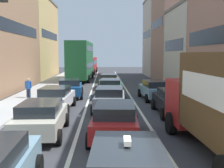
{
  "coord_description": "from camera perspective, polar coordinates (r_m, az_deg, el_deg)",
  "views": [
    {
      "loc": [
        -0.53,
        -5.83,
        3.52
      ],
      "look_at": [
        0.0,
        12.0,
        1.6
      ],
      "focal_mm": 44.75,
      "sensor_mm": 36.0,
      "label": 1
    }
  ],
  "objects": [
    {
      "name": "sedan_left_lane_third",
      "position": [
        17.82,
        -11.41,
        -2.77
      ],
      "size": [
        2.19,
        4.36,
        1.49
      ],
      "rotation": [
        0.0,
        0.0,
        1.53
      ],
      "color": "silver",
      "rests_on": "ground"
    },
    {
      "name": "lane_stripe_left",
      "position": [
        26.09,
        -4.26,
        -1.61
      ],
      "size": [
        0.16,
        60.0,
        0.01
      ],
      "primitive_type": "cube",
      "color": "silver",
      "rests_on": "ground"
    },
    {
      "name": "bus_mid_queue_primary",
      "position": [
        37.01,
        -6.4,
        5.04
      ],
      "size": [
        3.08,
        10.58,
        5.06
      ],
      "rotation": [
        0.0,
        0.0,
        1.54
      ],
      "color": "#1E6033",
      "rests_on": "ground"
    },
    {
      "name": "sidewalk_left",
      "position": [
        26.77,
        -15.02,
        -1.47
      ],
      "size": [
        2.6,
        64.0,
        0.14
      ],
      "primitive_type": "cube",
      "color": "#A9A9A9",
      "rests_on": "ground"
    },
    {
      "name": "sedan_centre_lane_fifth",
      "position": [
        28.52,
        -0.62,
        0.67
      ],
      "size": [
        2.22,
        4.38,
        1.49
      ],
      "rotation": [
        0.0,
        0.0,
        1.52
      ],
      "color": "#B29319",
      "rests_on": "ground"
    },
    {
      "name": "sedan_centre_lane_second",
      "position": [
        11.75,
        0.59,
        -7.25
      ],
      "size": [
        2.29,
        4.41,
        1.49
      ],
      "rotation": [
        0.0,
        0.0,
        1.51
      ],
      "color": "#A51E1E",
      "rests_on": "ground"
    },
    {
      "name": "sedan_right_lane_behind_truck",
      "position": [
        16.68,
        12.51,
        -3.4
      ],
      "size": [
        2.07,
        4.31,
        1.49
      ],
      "rotation": [
        0.0,
        0.0,
        1.57
      ],
      "color": "black",
      "rests_on": "ground"
    },
    {
      "name": "lane_stripe_right",
      "position": [
        26.16,
        3.2,
        -1.59
      ],
      "size": [
        0.16,
        60.0,
        0.01
      ],
      "primitive_type": "cube",
      "color": "silver",
      "rests_on": "ground"
    },
    {
      "name": "wagon_left_lane_second",
      "position": [
        12.53,
        -14.25,
        -6.6
      ],
      "size": [
        2.16,
        4.35,
        1.49
      ],
      "rotation": [
        0.0,
        0.0,
        1.6
      ],
      "color": "beige",
      "rests_on": "ground"
    },
    {
      "name": "pedestrian_near_kerb",
      "position": [
        22.62,
        -16.72,
        -0.65
      ],
      "size": [
        0.53,
        0.34,
        1.66
      ],
      "rotation": [
        0.0,
        0.0,
        4.49
      ],
      "color": "#262D47",
      "rests_on": "ground"
    },
    {
      "name": "coupe_centre_lane_fourth",
      "position": [
        22.86,
        -0.3,
        -0.7
      ],
      "size": [
        2.28,
        4.41,
        1.49
      ],
      "rotation": [
        0.0,
        0.0,
        1.51
      ],
      "color": "#19592D",
      "rests_on": "ground"
    },
    {
      "name": "wagon_right_lane_far",
      "position": [
        21.87,
        8.76,
        -1.08
      ],
      "size": [
        2.25,
        4.39,
        1.49
      ],
      "rotation": [
        0.0,
        0.0,
        1.62
      ],
      "color": "#759EB7",
      "rests_on": "ground"
    },
    {
      "name": "hatchback_centre_lane_third",
      "position": [
        17.35,
        -0.44,
        -2.88
      ],
      "size": [
        2.28,
        4.4,
        1.49
      ],
      "rotation": [
        0.0,
        0.0,
        1.51
      ],
      "color": "gray",
      "rests_on": "ground"
    },
    {
      "name": "bus_far_queue_secondary",
      "position": [
        50.38,
        -4.86,
        4.12
      ],
      "size": [
        3.04,
        10.57,
        2.9
      ],
      "rotation": [
        0.0,
        0.0,
        1.54
      ],
      "color": "#B21919",
      "rests_on": "ground"
    },
    {
      "name": "sedan_left_lane_fourth",
      "position": [
        23.08,
        -8.51,
        -0.7
      ],
      "size": [
        2.28,
        4.4,
        1.49
      ],
      "rotation": [
        0.0,
        0.0,
        1.63
      ],
      "color": "#194C8C",
      "rests_on": "ground"
    },
    {
      "name": "building_row_right",
      "position": [
        30.49,
        18.59,
        10.11
      ],
      "size": [
        7.2,
        43.9,
        13.79
      ],
      "rotation": [
        0.0,
        0.0,
        -1.57
      ],
      "color": "#B2ADA3",
      "rests_on": "ground"
    }
  ]
}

